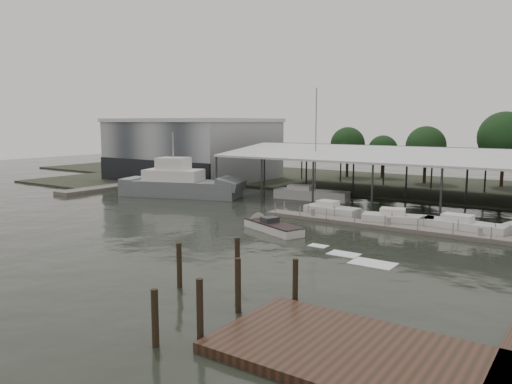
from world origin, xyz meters
The scene contains 15 objects.
ground centered at (0.00, 0.00, 0.00)m, with size 200.00×200.00×0.00m, color black.
land_strip_far centered at (0.00, 42.00, 0.10)m, with size 140.00×30.00×0.30m.
land_strip_west centered at (-40.00, 30.00, 0.10)m, with size 20.00×40.00×0.30m.
storage_warehouse centered at (-28.00, 29.94, 5.29)m, with size 24.50×20.50×10.50m.
covered_boat_shed centered at (17.00, 28.00, 6.13)m, with size 58.24×24.00×6.96m.
trawler_dock centered at (-30.00, 14.00, 0.25)m, with size 3.00×18.00×0.50m.
floating_dock centered at (15.00, 10.00, 0.20)m, with size 28.00×2.00×1.40m.
boardwalk_platform centered at (24.55, -15.27, 0.20)m, with size 15.00×12.00×0.50m.
grey_trawler centered at (-16.22, 14.18, 1.58)m, with size 17.36×9.84×8.84m.
white_sailboat centered at (-0.60, 21.57, 0.66)m, with size 9.84×4.00×14.37m.
speedboat_underway centered at (5.19, 3.06, 0.39)m, with size 17.67×8.62×2.00m.
moored_cruiser_0 centered at (6.88, 12.51, 0.61)m, with size 5.97×2.63×1.70m.
moored_cruiser_1 centered at (14.19, 11.79, 0.61)m, with size 6.94×3.71×1.70m.
moored_cruiser_2 centered at (20.11, 11.99, 0.61)m, with size 7.47×2.93×1.70m.
mooring_pilings centered at (13.83, -14.99, 1.11)m, with size 7.12×8.94×3.81m.
Camera 1 is at (29.87, -34.75, 9.90)m, focal length 35.00 mm.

